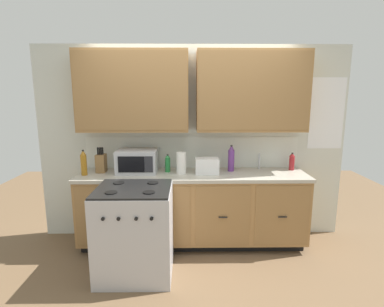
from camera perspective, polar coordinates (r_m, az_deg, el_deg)
ground_plane at (r=3.76m, az=0.19°, el=-18.67°), size 8.00×8.00×0.00m
wall_unit at (r=3.77m, az=0.12°, el=7.91°), size 3.93×0.40×2.47m
counter_run at (r=3.82m, az=0.16°, el=-10.25°), size 2.76×0.64×0.92m
stove_range at (r=3.29m, az=-10.70°, el=-14.17°), size 0.76×0.68×0.95m
microwave at (r=3.76m, az=-10.27°, el=-1.41°), size 0.48×0.37×0.28m
toaster at (r=3.65m, az=2.85°, el=-2.33°), size 0.28×0.18×0.19m
knife_block at (r=3.88m, az=-16.72°, el=-1.70°), size 0.11×0.14×0.31m
sink_faucet at (r=3.97m, az=12.53°, el=-1.43°), size 0.02×0.02×0.20m
paper_towel_roll at (r=3.65m, az=-2.04°, el=-1.79°), size 0.12×0.12×0.26m
bottle_red at (r=4.02m, az=18.26°, el=-1.44°), size 0.07×0.07×0.22m
bottle_violet at (r=3.79m, az=7.38°, el=-0.93°), size 0.08×0.08×0.33m
bottle_green at (r=3.73m, az=-4.61°, el=-1.85°), size 0.06×0.06×0.22m
bottle_amber at (r=3.79m, az=-19.70°, el=-1.67°), size 0.07×0.07×0.30m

